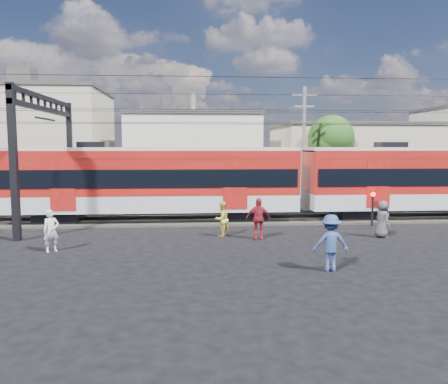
{
  "coord_description": "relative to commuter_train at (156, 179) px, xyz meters",
  "views": [
    {
      "loc": [
        -2.09,
        -16.46,
        4.24
      ],
      "look_at": [
        -0.54,
        5.0,
        1.98
      ],
      "focal_mm": 35.0,
      "sensor_mm": 36.0,
      "label": 1
    }
  ],
  "objects": [
    {
      "name": "building_mideast",
      "position": [
        18.11,
        16.0,
        0.75
      ],
      "size": [
        16.32,
        10.2,
        6.3
      ],
      "color": "tan",
      "rests_on": "ground"
    },
    {
      "name": "building_west",
      "position": [
        -12.89,
        16.0,
        2.25
      ],
      "size": [
        14.28,
        10.2,
        9.3
      ],
      "color": "tan",
      "rests_on": "ground"
    },
    {
      "name": "rail_near",
      "position": [
        4.11,
        -0.75,
        -2.22
      ],
      "size": [
        70.0,
        0.12,
        0.12
      ],
      "primitive_type": "cube",
      "color": "#59544C",
      "rests_on": "track_bed"
    },
    {
      "name": "utility_pole_mid",
      "position": [
        10.11,
        7.0,
        2.13
      ],
      "size": [
        1.8,
        0.24,
        8.5
      ],
      "color": "slate",
      "rests_on": "ground"
    },
    {
      "name": "pedestrian_e",
      "position": [
        10.81,
        -5.01,
        -1.54
      ],
      "size": [
        0.75,
        0.96,
        1.72
      ],
      "primitive_type": "imported",
      "rotation": [
        0.0,
        0.0,
        1.84
      ],
      "color": "#434348",
      "rests_on": "ground"
    },
    {
      "name": "pedestrian_c",
      "position": [
        6.67,
        -10.23,
        -1.43
      ],
      "size": [
        1.27,
        0.75,
        1.94
      ],
      "primitive_type": "imported",
      "rotation": [
        0.0,
        0.0,
        3.12
      ],
      "color": "navy",
      "rests_on": "ground"
    },
    {
      "name": "catenary",
      "position": [
        -4.54,
        -0.0,
        2.73
      ],
      "size": [
        70.0,
        9.3,
        7.52
      ],
      "color": "black",
      "rests_on": "ground"
    },
    {
      "name": "pedestrian_a",
      "position": [
        -3.68,
        -6.73,
        -1.55
      ],
      "size": [
        0.74,
        0.69,
        1.71
      ],
      "primitive_type": "imported",
      "rotation": [
        0.0,
        0.0,
        0.6
      ],
      "color": "silver",
      "rests_on": "ground"
    },
    {
      "name": "rail_far",
      "position": [
        4.11,
        0.75,
        -2.22
      ],
      "size": [
        70.0,
        0.12,
        0.12
      ],
      "primitive_type": "cube",
      "color": "#59544C",
      "rests_on": "track_bed"
    },
    {
      "name": "pedestrian_d",
      "position": [
        4.98,
        -5.01,
        -1.45
      ],
      "size": [
        1.15,
        0.55,
        1.91
      ],
      "primitive_type": "imported",
      "rotation": [
        0.0,
        0.0,
        -0.08
      ],
      "color": "maroon",
      "rests_on": "ground"
    },
    {
      "name": "tree_near",
      "position": [
        13.3,
        10.09,
        2.26
      ],
      "size": [
        3.82,
        3.64,
        6.72
      ],
      "color": "#382619",
      "rests_on": "ground"
    },
    {
      "name": "pedestrian_b",
      "position": [
        3.38,
        -4.23,
        -1.58
      ],
      "size": [
        1.01,
        0.99,
        1.65
      ],
      "primitive_type": "imported",
      "rotation": [
        0.0,
        0.0,
        3.83
      ],
      "color": "gold",
      "rests_on": "ground"
    },
    {
      "name": "commuter_train",
      "position": [
        0.0,
        0.0,
        0.0
      ],
      "size": [
        50.3,
        3.08,
        4.17
      ],
      "color": "black",
      "rests_on": "ground"
    },
    {
      "name": "ground",
      "position": [
        4.11,
        -8.0,
        -2.4
      ],
      "size": [
        120.0,
        120.0,
        0.0
      ],
      "primitive_type": "plane",
      "color": "black",
      "rests_on": "ground"
    },
    {
      "name": "track_bed",
      "position": [
        4.11,
        0.0,
        -2.34
      ],
      "size": [
        70.0,
        3.4,
        0.12
      ],
      "primitive_type": "cube",
      "color": "#2D2823",
      "rests_on": "ground"
    },
    {
      "name": "crossing_signal",
      "position": [
        11.57,
        -2.07,
        -1.11
      ],
      "size": [
        0.27,
        0.27,
        1.86
      ],
      "color": "black",
      "rests_on": "ground"
    },
    {
      "name": "building_midwest",
      "position": [
        2.11,
        19.0,
        1.25
      ],
      "size": [
        12.24,
        12.24,
        7.3
      ],
      "color": "beige",
      "rests_on": "ground"
    }
  ]
}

